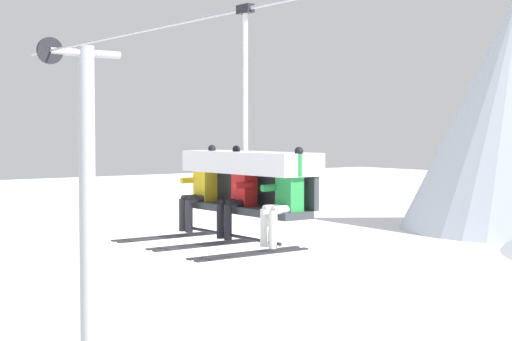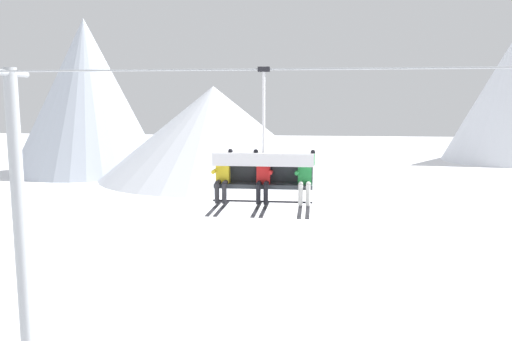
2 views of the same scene
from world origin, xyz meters
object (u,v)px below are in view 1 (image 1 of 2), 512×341
object	(u,v)px
chairlift_chair	(250,172)
skier_yellow	(198,189)
skier_red	(237,193)
lift_tower_near	(87,234)
skier_green	(282,198)

from	to	relation	value
chairlift_chair	skier_yellow	world-z (taller)	chairlift_chair
chairlift_chair	skier_red	world-z (taller)	chairlift_chair
lift_tower_near	skier_yellow	bearing A→B (deg)	-8.90
skier_yellow	lift_tower_near	bearing A→B (deg)	171.10
lift_tower_near	chairlift_chair	world-z (taller)	lift_tower_near
chairlift_chair	skier_red	xyz separation A→B (m)	(-0.00, -0.21, -0.29)
skier_yellow	skier_green	xyz separation A→B (m)	(1.98, 0.00, 0.00)
chairlift_chair	skier_red	distance (m)	0.36
skier_green	chairlift_chair	bearing A→B (deg)	167.86
lift_tower_near	skier_red	bearing A→B (deg)	-7.64
skier_green	lift_tower_near	bearing A→B (deg)	173.32
skier_yellow	skier_green	world-z (taller)	same
skier_green	skier_red	bearing A→B (deg)	180.00
chairlift_chair	lift_tower_near	bearing A→B (deg)	174.12
lift_tower_near	skier_green	bearing A→B (deg)	-6.68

